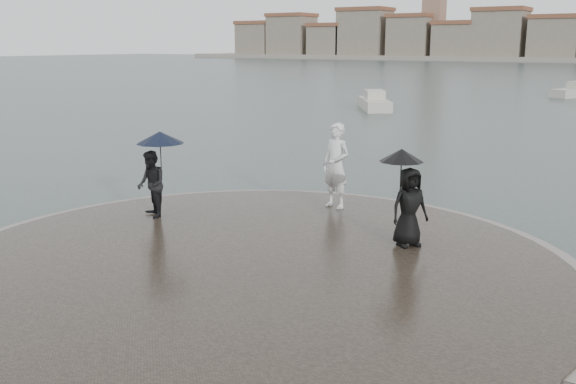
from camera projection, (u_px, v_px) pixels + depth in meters
The scene contains 7 objects.
ground at pixel (110, 352), 9.29m from camera, with size 400.00×400.00×0.00m, color #2B3835.
kerb_ring at pixel (251, 271), 12.12m from camera, with size 12.50×12.50×0.32m, color gray.
quay_tip at pixel (251, 270), 12.12m from camera, with size 11.90×11.90×0.36m, color #2D261E.
statue at pixel (336, 166), 15.83m from camera, with size 0.77×0.51×2.12m, color white.
visitor_left at pixel (154, 169), 14.92m from camera, with size 1.29×1.11×2.04m.
visitor_right at pixel (407, 194), 12.86m from camera, with size 1.14×1.02×1.95m.
boats at pixel (487, 97), 48.44m from camera, with size 14.21×24.14×1.50m.
Camera 1 is at (6.77, -5.78, 4.37)m, focal length 40.00 mm.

